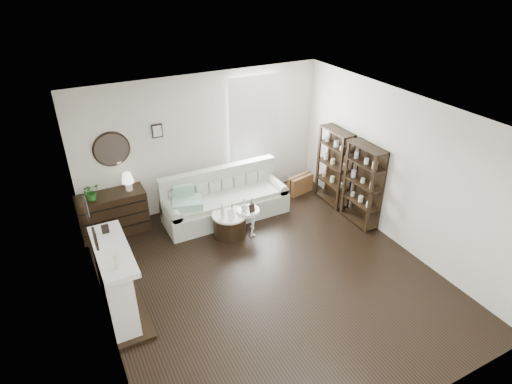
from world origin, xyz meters
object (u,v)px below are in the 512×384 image
sofa (224,201)px  dresser (113,213)px  pedestal_table (248,211)px  drum_table (230,224)px

sofa → dresser: sofa is taller
dresser → pedestal_table: 2.50m
sofa → drum_table: 0.71m
dresser → drum_table: dresser is taller
dresser → pedestal_table: bearing=-28.0°
dresser → sofa: bearing=-10.8°
sofa → pedestal_table: 0.80m
sofa → pedestal_table: bearing=-79.5°
dresser → pedestal_table: size_ratio=2.40×
sofa → drum_table: size_ratio=3.73×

